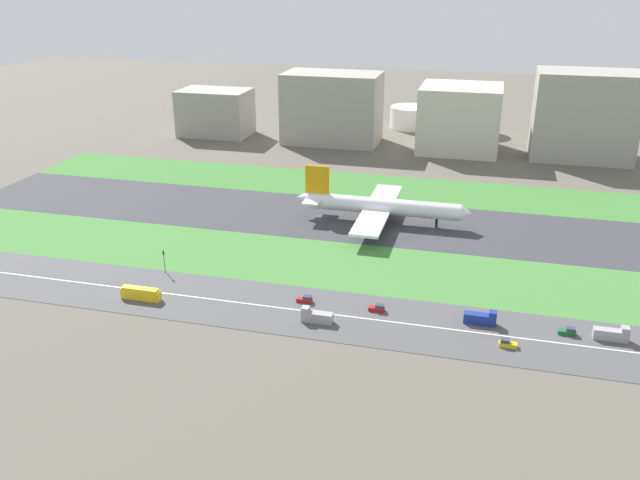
% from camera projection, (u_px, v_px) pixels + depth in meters
% --- Properties ---
extents(ground_plane, '(800.00, 800.00, 0.00)m').
position_uv_depth(ground_plane, '(320.00, 217.00, 249.48)').
color(ground_plane, '#5B564C').
extents(runway, '(280.00, 46.00, 0.10)m').
position_uv_depth(runway, '(320.00, 217.00, 249.46)').
color(runway, '#38383D').
rests_on(runway, ground_plane).
extents(grass_median_north, '(280.00, 36.00, 0.10)m').
position_uv_depth(grass_median_north, '(344.00, 185.00, 286.13)').
color(grass_median_north, '#3D7A33').
rests_on(grass_median_north, ground_plane).
extents(grass_median_south, '(280.00, 36.00, 0.10)m').
position_uv_depth(grass_median_south, '(288.00, 259.00, 212.79)').
color(grass_median_south, '#427F38').
rests_on(grass_median_south, ground_plane).
extents(highway, '(280.00, 28.00, 0.10)m').
position_uv_depth(highway, '(254.00, 305.00, 184.17)').
color(highway, '#4C4C4F').
rests_on(highway, ground_plane).
extents(highway_centerline, '(266.00, 0.50, 0.01)m').
position_uv_depth(highway_centerline, '(254.00, 304.00, 184.15)').
color(highway_centerline, silver).
rests_on(highway_centerline, highway).
extents(airliner, '(65.00, 56.00, 19.70)m').
position_uv_depth(airliner, '(379.00, 206.00, 241.86)').
color(airliner, white).
rests_on(airliner, runway).
extents(car_5, '(4.40, 1.80, 2.00)m').
position_uv_depth(car_5, '(568.00, 331.00, 168.79)').
color(car_5, '#19662D').
rests_on(car_5, highway).
extents(bus_0, '(11.60, 2.50, 3.50)m').
position_uv_depth(bus_0, '(141.00, 294.00, 186.49)').
color(bus_0, yellow).
rests_on(bus_0, highway).
extents(car_4, '(4.40, 1.80, 2.00)m').
position_uv_depth(car_4, '(377.00, 308.00, 180.34)').
color(car_4, '#B2191E').
rests_on(car_4, highway).
extents(car_2, '(4.40, 1.80, 2.00)m').
position_uv_depth(car_2, '(507.00, 344.00, 163.37)').
color(car_2, yellow).
rests_on(car_2, highway).
extents(car_3, '(4.40, 1.80, 2.00)m').
position_uv_depth(car_3, '(305.00, 299.00, 185.14)').
color(car_3, '#B2191E').
rests_on(car_3, highway).
extents(truck_0, '(8.40, 2.50, 4.00)m').
position_uv_depth(truck_0, '(612.00, 334.00, 166.07)').
color(truck_0, '#99999E').
rests_on(truck_0, highway).
extents(truck_1, '(8.40, 2.50, 4.00)m').
position_uv_depth(truck_1, '(481.00, 318.00, 173.60)').
color(truck_1, navy).
rests_on(truck_1, highway).
extents(truck_2, '(8.40, 2.50, 4.00)m').
position_uv_depth(truck_2, '(316.00, 316.00, 174.54)').
color(truck_2, '#99999E').
rests_on(truck_2, highway).
extents(traffic_light, '(0.36, 0.50, 7.20)m').
position_uv_depth(traffic_light, '(164.00, 260.00, 202.03)').
color(traffic_light, '#4C4C51').
rests_on(traffic_light, highway).
extents(terminal_building, '(38.24, 25.56, 25.06)m').
position_uv_depth(terminal_building, '(215.00, 113.00, 367.68)').
color(terminal_building, '#9E998E').
rests_on(terminal_building, ground_plane).
extents(hangar_building, '(50.26, 29.39, 36.71)m').
position_uv_depth(hangar_building, '(332.00, 108.00, 349.80)').
color(hangar_building, '#9E998E').
rests_on(hangar_building, ground_plane).
extents(office_tower, '(39.94, 37.53, 32.78)m').
position_uv_depth(office_tower, '(460.00, 118.00, 334.97)').
color(office_tower, beige).
rests_on(office_tower, ground_plane).
extents(cargo_warehouse, '(47.26, 31.71, 41.97)m').
position_uv_depth(cargo_warehouse, '(584.00, 115.00, 319.46)').
color(cargo_warehouse, '#9E998E').
rests_on(cargo_warehouse, ground_plane).
extents(fuel_tank_west, '(24.06, 24.06, 12.45)m').
position_uv_depth(fuel_tank_west, '(411.00, 117.00, 386.15)').
color(fuel_tank_west, silver).
rests_on(fuel_tank_west, ground_plane).
extents(fuel_tank_centre, '(24.44, 24.44, 17.20)m').
position_uv_depth(fuel_tank_centre, '(466.00, 116.00, 377.89)').
color(fuel_tank_centre, silver).
rests_on(fuel_tank_centre, ground_plane).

